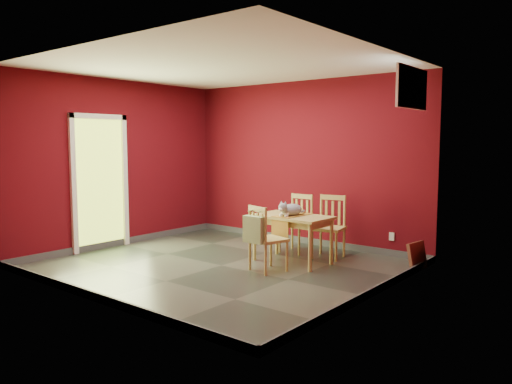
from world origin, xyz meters
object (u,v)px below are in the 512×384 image
Objects in this scene: chair_far_right at (329,226)px; chair_far_left at (297,222)px; picture_frame at (417,256)px; cat at (291,207)px; dining_table at (292,221)px; tote_bag at (254,229)px; chair_near at (266,238)px.

chair_far_left is at bearing 177.55° from chair_far_right.
picture_frame is (1.88, 0.07, -0.27)m from chair_far_left.
chair_far_left is 0.82m from cat.
dining_table is 0.20m from cat.
tote_bag is at bearing -100.81° from chair_far_right.
chair_far_left is 1.90× the size of cat.
chair_near is at bearing -74.29° from chair_far_left.
chair_far_right is 1.46m from tote_bag.
chair_near reaches higher than picture_frame.
dining_table is at bearing 90.76° from chair_near.
dining_table is 1.20× the size of chair_far_right.
cat is (-0.24, -0.64, 0.32)m from chair_far_right.
chair_far_left is 0.59m from chair_far_right.
chair_far_right is 0.75m from cat.
chair_far_right is 2.21× the size of tote_bag.
chair_far_left is at bearing -177.89° from picture_frame.
cat reaches higher than chair_far_left.
dining_table is 0.83m from tote_bag.
tote_bag reaches higher than dining_table.
chair_far_left is 1.90m from picture_frame.
chair_near is at bearing -100.97° from chair_far_right.
tote_bag is at bearing -99.82° from chair_near.
dining_table is at bearing -112.27° from chair_far_right.
tote_bag is 1.08× the size of picture_frame.
tote_bag is at bearing -135.66° from picture_frame.
chair_near is at bearing -89.24° from dining_table.
chair_far_right is (0.25, 0.60, -0.12)m from dining_table.
picture_frame is at bearing 40.82° from chair_near.
chair_near is at bearing -99.80° from cat.
chair_far_right is 1.96× the size of cat.
cat is (0.00, 0.58, 0.34)m from chair_near.
chair_far_left is at bearing 118.78° from dining_table.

